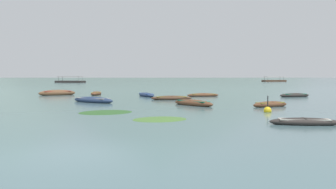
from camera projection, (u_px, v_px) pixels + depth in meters
ground_plane at (181, 77)px, 1506.79m from camera, size 6000.00×6000.00×0.00m
mountain_1 at (8, 31)px, 2231.68m from camera, size 1677.70×1677.70×574.47m
mountain_2 at (160, 30)px, 1802.81m from camera, size 1550.24×1550.24×477.95m
rowboat_0 at (93, 100)px, 29.80m from camera, size 4.45×3.63×0.58m
rowboat_1 at (171, 98)px, 33.15m from camera, size 3.94×1.54×0.47m
rowboat_2 at (203, 95)px, 38.74m from camera, size 3.72×1.93×0.45m
rowboat_3 at (193, 103)px, 26.53m from camera, size 3.36×3.72×0.55m
rowboat_4 at (270, 104)px, 25.40m from camera, size 3.07×2.26×0.48m
rowboat_6 at (304, 122)px, 15.81m from camera, size 3.09×1.10×0.39m
rowboat_7 at (96, 94)px, 42.08m from camera, size 1.19×3.34×0.51m
rowboat_8 at (146, 95)px, 38.80m from camera, size 2.67×4.45×0.51m
rowboat_9 at (57, 93)px, 41.43m from camera, size 4.21×3.45×0.78m
rowboat_10 at (295, 95)px, 37.97m from camera, size 3.69×2.09×0.51m
ferry_0 at (70, 81)px, 130.98m from camera, size 11.24×5.98×2.54m
ferry_1 at (274, 81)px, 159.32m from camera, size 11.34×7.15×2.54m
mooring_buoy at (268, 110)px, 21.44m from camera, size 0.47×0.47×1.12m
weed_patch_0 at (160, 119)px, 17.78m from camera, size 3.50×3.28×0.14m
weed_patch_2 at (106, 112)px, 21.28m from camera, size 4.25×4.15×0.14m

